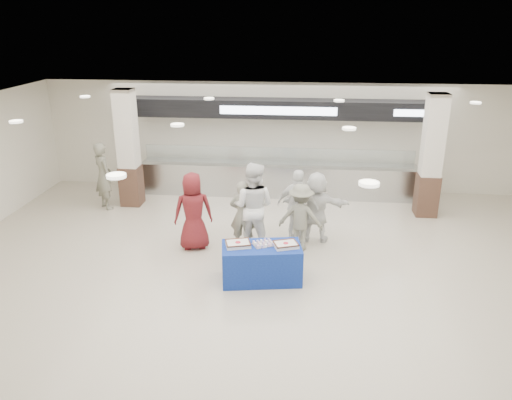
# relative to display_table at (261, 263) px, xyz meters

# --- Properties ---
(ground) EXTENTS (14.00, 14.00, 0.00)m
(ground) POSITION_rel_display_table_xyz_m (0.02, -0.26, -0.38)
(ground) COLOR beige
(ground) RESTS_ON ground
(serving_line) EXTENTS (8.70, 0.85, 2.80)m
(serving_line) POSITION_rel_display_table_xyz_m (0.02, 5.14, 0.78)
(serving_line) COLOR #B1B4B8
(serving_line) RESTS_ON ground
(column_left) EXTENTS (0.55, 0.55, 3.20)m
(column_left) POSITION_rel_display_table_xyz_m (-3.98, 3.94, 1.15)
(column_left) COLOR #3D261C
(column_left) RESTS_ON ground
(column_right) EXTENTS (0.55, 0.55, 3.20)m
(column_right) POSITION_rel_display_table_xyz_m (4.02, 3.94, 1.15)
(column_right) COLOR #3D261C
(column_right) RESTS_ON ground
(display_table) EXTENTS (1.66, 1.02, 0.75)m
(display_table) POSITION_rel_display_table_xyz_m (0.00, 0.00, 0.00)
(display_table) COLOR navy
(display_table) RESTS_ON ground
(sheet_cake_left) EXTENTS (0.55, 0.48, 0.10)m
(sheet_cake_left) POSITION_rel_display_table_xyz_m (-0.46, -0.03, 0.42)
(sheet_cake_left) COLOR white
(sheet_cake_left) RESTS_ON display_table
(sheet_cake_right) EXTENTS (0.54, 0.48, 0.10)m
(sheet_cake_right) POSITION_rel_display_table_xyz_m (0.47, 0.03, 0.42)
(sheet_cake_right) COLOR white
(sheet_cake_right) RESTS_ON display_table
(cupcake_tray) EXTENTS (0.49, 0.44, 0.06)m
(cupcake_tray) POSITION_rel_display_table_xyz_m (0.03, 0.06, 0.41)
(cupcake_tray) COLOR #ABABB0
(cupcake_tray) RESTS_ON display_table
(civilian_maroon) EXTENTS (0.99, 0.79, 1.78)m
(civilian_maroon) POSITION_rel_display_table_xyz_m (-1.65, 1.34, 0.51)
(civilian_maroon) COLOR maroon
(civilian_maroon) RESTS_ON ground
(soldier_a) EXTENTS (0.61, 0.42, 1.60)m
(soldier_a) POSITION_rel_display_table_xyz_m (-0.56, 1.46, 0.42)
(soldier_a) COLOR slate
(soldier_a) RESTS_ON ground
(chef_tall) EXTENTS (1.12, 0.96, 2.01)m
(chef_tall) POSITION_rel_display_table_xyz_m (-0.32, 1.48, 0.63)
(chef_tall) COLOR white
(chef_tall) RESTS_ON ground
(chef_short) EXTENTS (1.10, 0.75, 1.73)m
(chef_short) POSITION_rel_display_table_xyz_m (0.67, 1.95, 0.49)
(chef_short) COLOR white
(chef_short) RESTS_ON ground
(soldier_b) EXTENTS (1.08, 0.72, 1.55)m
(soldier_b) POSITION_rel_display_table_xyz_m (0.74, 1.51, 0.40)
(soldier_b) COLOR slate
(soldier_b) RESTS_ON ground
(civilian_white) EXTENTS (1.56, 0.50, 1.68)m
(civilian_white) POSITION_rel_display_table_xyz_m (1.08, 2.01, 0.46)
(civilian_white) COLOR white
(civilian_white) RESTS_ON ground
(soldier_bg) EXTENTS (0.79, 0.78, 1.84)m
(soldier_bg) POSITION_rel_display_table_xyz_m (-4.61, 3.59, 0.54)
(soldier_bg) COLOR slate
(soldier_bg) RESTS_ON ground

